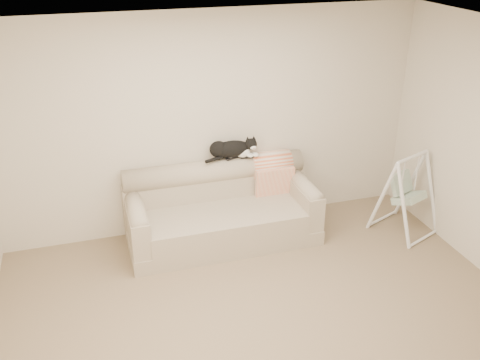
{
  "coord_description": "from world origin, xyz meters",
  "views": [
    {
      "loc": [
        -1.41,
        -3.71,
        3.4
      ],
      "look_at": [
        0.11,
        1.27,
        0.9
      ],
      "focal_mm": 40.0,
      "sensor_mm": 36.0,
      "label": 1
    }
  ],
  "objects_px": {
    "tuxedo_cat": "(232,149)",
    "remote_a": "(232,157)",
    "sofa": "(221,211)",
    "baby_swing": "(406,193)",
    "remote_b": "(248,157)"
  },
  "relations": [
    {
      "from": "baby_swing",
      "to": "tuxedo_cat",
      "type": "bearing_deg",
      "value": 159.35
    },
    {
      "from": "remote_b",
      "to": "sofa",
      "type": "bearing_deg",
      "value": -151.57
    },
    {
      "from": "remote_a",
      "to": "baby_swing",
      "type": "bearing_deg",
      "value": -20.7
    },
    {
      "from": "sofa",
      "to": "baby_swing",
      "type": "height_order",
      "value": "baby_swing"
    },
    {
      "from": "remote_b",
      "to": "baby_swing",
      "type": "height_order",
      "value": "baby_swing"
    },
    {
      "from": "remote_a",
      "to": "baby_swing",
      "type": "height_order",
      "value": "baby_swing"
    },
    {
      "from": "remote_a",
      "to": "tuxedo_cat",
      "type": "distance_m",
      "value": 0.11
    },
    {
      "from": "sofa",
      "to": "remote_b",
      "type": "xyz_separation_m",
      "value": [
        0.4,
        0.21,
        0.56
      ]
    },
    {
      "from": "remote_a",
      "to": "remote_b",
      "type": "bearing_deg",
      "value": -9.97
    },
    {
      "from": "tuxedo_cat",
      "to": "remote_a",
      "type": "bearing_deg",
      "value": -3.1
    },
    {
      "from": "remote_a",
      "to": "tuxedo_cat",
      "type": "height_order",
      "value": "tuxedo_cat"
    },
    {
      "from": "sofa",
      "to": "baby_swing",
      "type": "relative_size",
      "value": 2.2
    },
    {
      "from": "sofa",
      "to": "tuxedo_cat",
      "type": "height_order",
      "value": "tuxedo_cat"
    },
    {
      "from": "remote_b",
      "to": "tuxedo_cat",
      "type": "xyz_separation_m",
      "value": [
        -0.19,
        0.03,
        0.11
      ]
    },
    {
      "from": "remote_a",
      "to": "remote_b",
      "type": "distance_m",
      "value": 0.18
    }
  ]
}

